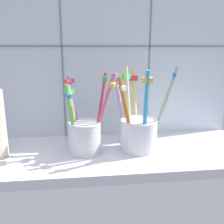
{
  "coord_description": "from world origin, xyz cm",
  "views": [
    {
      "loc": [
        -5.92,
        -50.48,
        23.74
      ],
      "look_at": [
        0.0,
        -0.13,
        10.85
      ],
      "focal_mm": 39.72,
      "sensor_mm": 36.0,
      "label": 1
    }
  ],
  "objects": [
    {
      "name": "toothbrush_cup_left",
      "position": [
        -5.89,
        0.0,
        6.33
      ],
      "size": [
        10.89,
        9.3,
        17.21
      ],
      "color": "silver",
      "rests_on": "counter_slab"
    },
    {
      "name": "tile_wall_back",
      "position": [
        0.0,
        12.0,
        22.5
      ],
      "size": [
        64.0,
        2.2,
        45.0
      ],
      "color": "silver",
      "rests_on": "ground"
    },
    {
      "name": "toothbrush_cup_right",
      "position": [
        5.8,
        0.01,
        6.44
      ],
      "size": [
        13.28,
        13.7,
        18.31
      ],
      "color": "silver",
      "rests_on": "counter_slab"
    },
    {
      "name": "counter_slab",
      "position": [
        0.0,
        0.0,
        1.0
      ],
      "size": [
        64.0,
        22.0,
        2.0
      ],
      "primitive_type": "cube",
      "color": "silver",
      "rests_on": "ground"
    }
  ]
}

